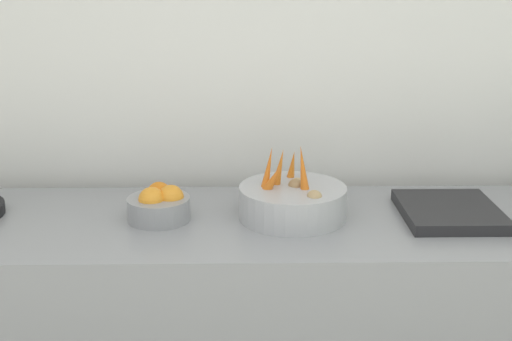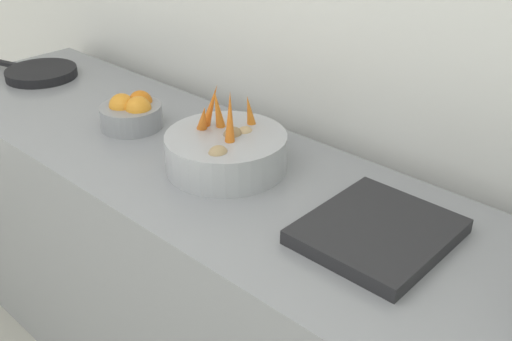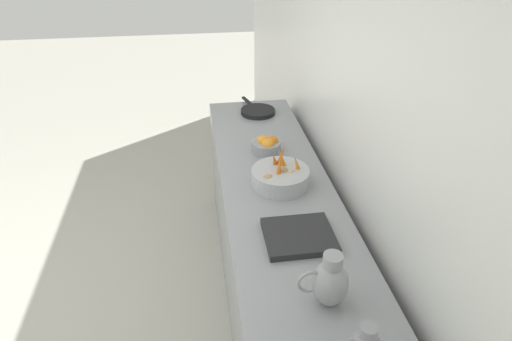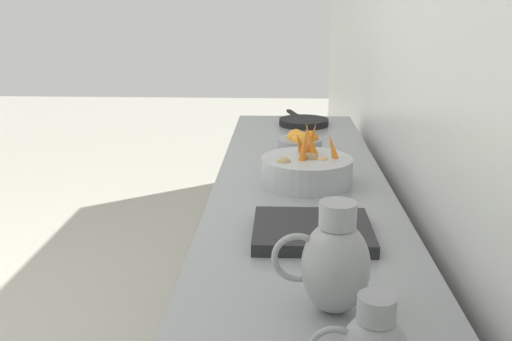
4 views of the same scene
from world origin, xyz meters
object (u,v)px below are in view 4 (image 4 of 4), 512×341
Objects in this scene: vegetable_colander at (307,170)px; skillet_on_counter at (304,122)px; orange_bowl at (300,144)px; metal_pitcher_tall at (334,263)px.

vegetable_colander is 1.06m from skillet_on_counter.
metal_pitcher_tall reaches higher than orange_bowl.
skillet_on_counter is (-0.04, -0.65, -0.03)m from orange_bowl.
vegetable_colander is 0.91m from metal_pitcher_tall.
metal_pitcher_tall is (-0.03, 1.33, 0.06)m from orange_bowl.
vegetable_colander is 0.42m from orange_bowl.
orange_bowl is at bearing -88.44° from vegetable_colander.
vegetable_colander is at bearing 88.65° from skillet_on_counter.
metal_pitcher_tall is at bearing 91.41° from orange_bowl.
vegetable_colander reaches higher than skillet_on_counter.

